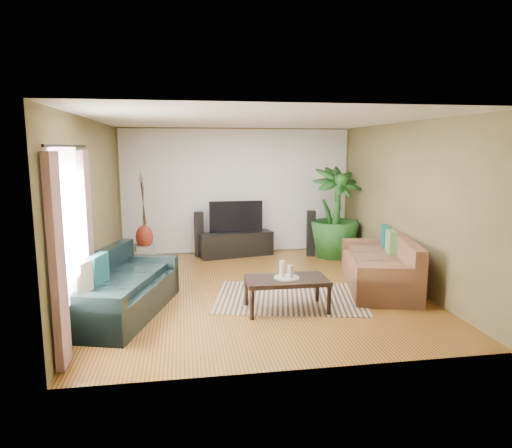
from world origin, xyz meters
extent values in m
plane|color=olive|center=(0.00, 0.00, 0.00)|extent=(5.50, 5.50, 0.00)
plane|color=white|center=(0.00, 0.00, 2.70)|extent=(5.50, 5.50, 0.00)
plane|color=brown|center=(0.00, 2.75, 1.35)|extent=(5.00, 0.00, 5.00)
plane|color=brown|center=(0.00, -2.75, 1.35)|extent=(5.00, 0.00, 5.00)
plane|color=brown|center=(-2.50, 0.00, 1.35)|extent=(0.00, 5.50, 5.50)
plane|color=brown|center=(2.50, 0.00, 1.35)|extent=(0.00, 5.50, 5.50)
plane|color=white|center=(0.00, 2.74, 1.35)|extent=(4.90, 0.00, 4.90)
plane|color=white|center=(-2.48, -1.60, 1.40)|extent=(0.00, 1.80, 1.80)
cube|color=gray|center=(-2.43, -2.35, 1.15)|extent=(0.08, 0.35, 2.20)
cube|color=gray|center=(-2.43, -0.85, 1.15)|extent=(0.08, 0.35, 2.20)
cylinder|color=black|center=(-2.43, -1.60, 2.30)|extent=(0.03, 1.90, 0.03)
cube|color=black|center=(-2.01, -0.80, 0.42)|extent=(1.49, 2.30, 0.85)
cube|color=brown|center=(1.98, -0.17, 0.42)|extent=(1.47, 2.34, 0.85)
cube|color=tan|center=(0.42, -0.48, 0.01)|extent=(2.54, 2.04, 0.01)
cube|color=black|center=(0.24, -1.01, 0.24)|extent=(1.16, 0.64, 0.47)
cylinder|color=gray|center=(0.24, -1.01, 0.48)|extent=(0.36, 0.36, 0.02)
cylinder|color=beige|center=(0.18, -0.98, 0.60)|extent=(0.07, 0.07, 0.23)
cylinder|color=beige|center=(0.28, -1.05, 0.58)|extent=(0.07, 0.07, 0.18)
cylinder|color=beige|center=(0.31, -0.95, 0.56)|extent=(0.07, 0.07, 0.15)
cube|color=black|center=(-0.07, 2.39, 0.26)|extent=(1.60, 0.76, 0.51)
cube|color=black|center=(-0.07, 2.41, 0.85)|extent=(1.13, 0.06, 0.67)
cube|color=black|center=(-0.85, 2.50, 0.47)|extent=(0.20, 0.22, 0.95)
cube|color=black|center=(1.50, 2.16, 0.48)|extent=(0.20, 0.22, 0.97)
imported|color=#194717|center=(1.96, 1.99, 0.94)|extent=(1.27, 1.27, 1.89)
cylinder|color=black|center=(1.96, 1.99, 0.14)|extent=(0.35, 0.35, 0.27)
cube|color=gray|center=(-1.94, 2.03, 0.18)|extent=(0.44, 0.44, 0.37)
ellipsoid|color=maroon|center=(-1.94, 2.03, 0.54)|extent=(0.34, 0.34, 0.47)
cube|color=#955630|center=(-2.25, 0.63, 0.25)|extent=(0.57, 0.57, 0.51)
camera|label=1|loc=(-1.17, -7.05, 2.28)|focal=32.00mm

